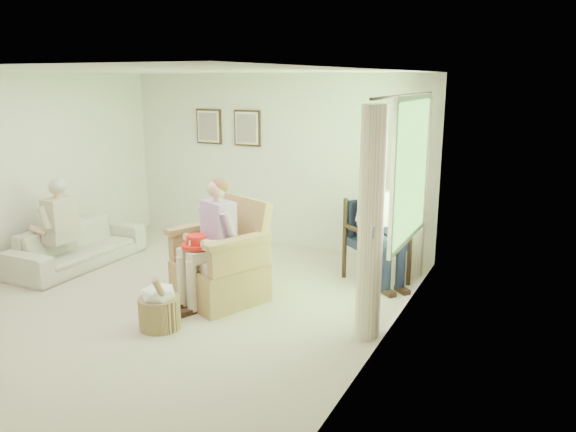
% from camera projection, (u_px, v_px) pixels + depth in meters
% --- Properties ---
extents(floor, '(5.50, 5.50, 0.00)m').
position_uv_depth(floor, '(167.00, 303.00, 6.48)').
color(floor, beige).
rests_on(floor, ground).
extents(back_wall, '(5.00, 0.04, 2.60)m').
position_uv_depth(back_wall, '(274.00, 161.00, 8.57)').
color(back_wall, silver).
rests_on(back_wall, ground).
extents(left_wall, '(0.04, 5.50, 2.60)m').
position_uv_depth(left_wall, '(5.00, 176.00, 7.21)').
color(left_wall, silver).
rests_on(left_wall, ground).
extents(right_wall, '(0.04, 5.50, 2.60)m').
position_uv_depth(right_wall, '(382.00, 217.00, 5.12)').
color(right_wall, silver).
rests_on(right_wall, ground).
extents(ceiling, '(5.00, 5.50, 0.02)m').
position_uv_depth(ceiling, '(154.00, 71.00, 5.85)').
color(ceiling, white).
rests_on(ceiling, back_wall).
extents(window, '(0.13, 2.50, 1.63)m').
position_uv_depth(window, '(411.00, 167.00, 6.11)').
color(window, '#2D6B23').
rests_on(window, right_wall).
extents(curtain_left, '(0.34, 0.34, 2.30)m').
position_uv_depth(curtain_left, '(371.00, 225.00, 5.42)').
color(curtain_left, beige).
rests_on(curtain_left, ground).
extents(curtain_right, '(0.34, 0.34, 2.30)m').
position_uv_depth(curtain_right, '(417.00, 190.00, 7.13)').
color(curtain_right, beige).
rests_on(curtain_right, ground).
extents(framed_print_left, '(0.45, 0.05, 0.55)m').
position_uv_depth(framed_print_left, '(209.00, 126.00, 8.91)').
color(framed_print_left, '#382114').
rests_on(framed_print_left, back_wall).
extents(framed_print_right, '(0.45, 0.05, 0.55)m').
position_uv_depth(framed_print_right, '(247.00, 128.00, 8.61)').
color(framed_print_right, '#382114').
rests_on(framed_print_right, back_wall).
extents(wicker_armchair, '(0.92, 0.91, 1.17)m').
position_uv_depth(wicker_armchair, '(221.00, 268.00, 6.53)').
color(wicker_armchair, tan).
rests_on(wicker_armchair, ground).
extents(wood_armchair, '(0.66, 0.62, 1.02)m').
position_uv_depth(wood_armchair, '(379.00, 237.00, 7.14)').
color(wood_armchair, black).
rests_on(wood_armchair, ground).
extents(sofa, '(1.95, 0.76, 0.57)m').
position_uv_depth(sofa, '(78.00, 245.00, 7.74)').
color(sofa, beige).
rests_on(sofa, ground).
extents(person_wicker, '(0.40, 0.62, 1.42)m').
position_uv_depth(person_wicker, '(213.00, 233.00, 6.28)').
color(person_wicker, beige).
rests_on(person_wicker, ground).
extents(person_dark, '(0.40, 0.63, 1.39)m').
position_uv_depth(person_dark, '(376.00, 220.00, 6.93)').
color(person_dark, '#171B33').
rests_on(person_dark, ground).
extents(person_sofa, '(0.42, 0.62, 1.24)m').
position_uv_depth(person_sofa, '(56.00, 222.00, 7.35)').
color(person_sofa, '#C2B69C').
rests_on(person_sofa, ground).
extents(red_hat, '(0.33, 0.33, 0.14)m').
position_uv_depth(red_hat, '(196.00, 243.00, 6.19)').
color(red_hat, red).
rests_on(red_hat, person_wicker).
extents(hatbox, '(0.53, 0.53, 0.63)m').
position_uv_depth(hatbox, '(159.00, 306.00, 5.78)').
color(hatbox, tan).
rests_on(hatbox, ground).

